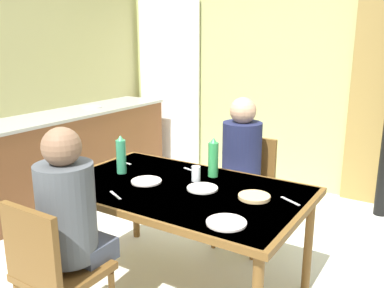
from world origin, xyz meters
name	(u,v)px	position (x,y,z in m)	size (l,w,h in m)	color
ground_plane	(151,267)	(0.00, 0.00, 0.00)	(5.91, 5.91, 0.00)	silver
wall_back	(274,74)	(0.00, 2.27, 1.25)	(4.10, 0.10, 2.51)	tan
wall_left	(31,77)	(-1.95, 0.57, 1.25)	(0.10, 3.41, 2.51)	tan
curtain_panel	(169,85)	(-1.36, 2.17, 1.05)	(0.90, 0.03, 2.11)	white
kitchen_counter	(69,155)	(-1.62, 0.69, 0.45)	(0.61, 2.54, 0.91)	brown
dining_table	(179,196)	(0.32, -0.09, 0.66)	(1.60, 0.97, 0.72)	brown
chair_near_diner	(52,270)	(0.10, -0.93, 0.50)	(0.40, 0.40, 0.87)	brown
chair_far_diner	(247,184)	(0.41, 0.75, 0.50)	(0.40, 0.40, 0.87)	brown
person_near_diner	(69,209)	(0.10, -0.79, 0.78)	(0.30, 0.37, 0.77)	#434B5D
person_far_diner	(241,155)	(0.41, 0.61, 0.78)	(0.30, 0.37, 0.77)	#182149
water_bottle_green_near	(121,155)	(-0.18, -0.07, 0.85)	(0.07, 0.07, 0.27)	#349363
water_bottle_green_far	(213,158)	(0.40, 0.21, 0.85)	(0.07, 0.07, 0.27)	green
dinner_plate_near_left	(226,223)	(0.82, -0.40, 0.73)	(0.21, 0.21, 0.01)	white
dinner_plate_near_right	(202,188)	(0.46, -0.04, 0.73)	(0.20, 0.20, 0.01)	white
dinner_plate_far_center	(146,181)	(0.08, -0.13, 0.73)	(0.20, 0.20, 0.01)	white
drinking_glass_by_near_diner	(196,174)	(0.35, 0.06, 0.77)	(0.06, 0.06, 0.10)	silver
bread_plate_sliced	(254,197)	(0.80, -0.01, 0.73)	(0.19, 0.19, 0.02)	#DBB77A
cutlery_knife_near	(115,195)	(0.08, -0.42, 0.73)	(0.15, 0.02, 0.00)	silver
cutlery_fork_near	(191,170)	(0.20, 0.23, 0.73)	(0.15, 0.02, 0.00)	silver
cutlery_knife_far	(124,162)	(-0.33, 0.12, 0.73)	(0.15, 0.02, 0.00)	silver
cutlery_fork_far	(290,201)	(1.00, 0.06, 0.73)	(0.15, 0.02, 0.00)	silver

